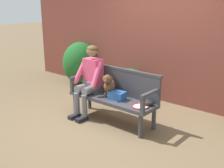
# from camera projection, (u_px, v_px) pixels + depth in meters

# --- Properties ---
(ground_plane) EXTENTS (40.00, 40.00, 0.00)m
(ground_plane) POSITION_uv_depth(u_px,v_px,m) (112.00, 121.00, 5.20)
(ground_plane) COLOR brown
(brick_garden_fence) EXTENTS (8.00, 0.30, 2.59)m
(brick_garden_fence) POSITION_uv_depth(u_px,v_px,m) (163.00, 40.00, 6.05)
(brick_garden_fence) COLOR brown
(brick_garden_fence) RESTS_ON ground
(hedge_bush_far_right) EXTENTS (0.94, 0.88, 1.09)m
(hedge_bush_far_right) POSITION_uv_depth(u_px,v_px,m) (80.00, 63.00, 7.35)
(hedge_bush_far_right) COLOR #1E5B23
(hedge_bush_far_right) RESTS_ON ground
(hedge_bush_mid_left) EXTENTS (0.78, 0.72, 0.64)m
(hedge_bush_mid_left) POSITION_uv_depth(u_px,v_px,m) (130.00, 83.00, 6.45)
(hedge_bush_mid_left) COLOR #194C1E
(hedge_bush_mid_left) RESTS_ON ground
(garden_bench) EXTENTS (1.68, 0.51, 0.46)m
(garden_bench) POSITION_uv_depth(u_px,v_px,m) (112.00, 101.00, 5.09)
(garden_bench) COLOR #38383D
(garden_bench) RESTS_ON ground
(bench_backrest) EXTENTS (1.72, 0.06, 0.50)m
(bench_backrest) POSITION_uv_depth(u_px,v_px,m) (120.00, 81.00, 5.16)
(bench_backrest) COLOR #38383D
(bench_backrest) RESTS_ON garden_bench
(bench_armrest_left_end) EXTENTS (0.06, 0.51, 0.28)m
(bench_armrest_left_end) POSITION_uv_depth(u_px,v_px,m) (77.00, 80.00, 5.44)
(bench_armrest_left_end) COLOR #38383D
(bench_armrest_left_end) RESTS_ON garden_bench
(bench_armrest_right_end) EXTENTS (0.06, 0.51, 0.28)m
(bench_armrest_right_end) POSITION_uv_depth(u_px,v_px,m) (147.00, 98.00, 4.45)
(bench_armrest_right_end) COLOR #38383D
(bench_armrest_right_end) RESTS_ON garden_bench
(person_seated) EXTENTS (0.56, 0.65, 1.33)m
(person_seated) POSITION_uv_depth(u_px,v_px,m) (90.00, 78.00, 5.31)
(person_seated) COLOR black
(person_seated) RESTS_ON ground
(dog_on_bench) EXTENTS (0.31, 0.43, 0.43)m
(dog_on_bench) POSITION_uv_depth(u_px,v_px,m) (109.00, 85.00, 5.05)
(dog_on_bench) COLOR brown
(dog_on_bench) RESTS_ON garden_bench
(tennis_racket) EXTENTS (0.30, 0.57, 0.03)m
(tennis_racket) POSITION_uv_depth(u_px,v_px,m) (141.00, 106.00, 4.66)
(tennis_racket) COLOR red
(tennis_racket) RESTS_ON garden_bench
(baseball_glove) EXTENTS (0.23, 0.18, 0.09)m
(baseball_glove) POSITION_uv_depth(u_px,v_px,m) (148.00, 102.00, 4.70)
(baseball_glove) COLOR black
(baseball_glove) RESTS_ON garden_bench
(sports_bag) EXTENTS (0.30, 0.23, 0.14)m
(sports_bag) POSITION_uv_depth(u_px,v_px,m) (117.00, 95.00, 4.97)
(sports_bag) COLOR #2856A3
(sports_bag) RESTS_ON garden_bench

